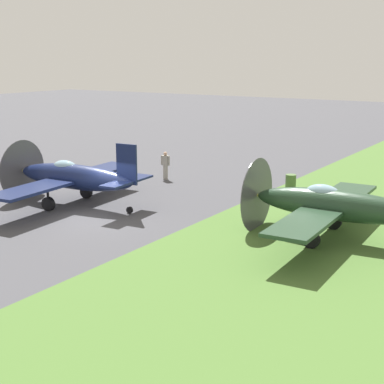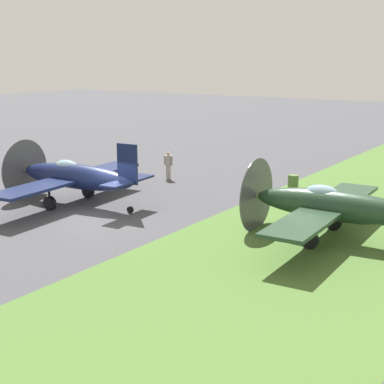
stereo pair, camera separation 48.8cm
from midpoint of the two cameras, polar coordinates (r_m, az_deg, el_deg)
ground_plane at (r=27.84m, az=-9.34°, el=-2.56°), size 160.00×160.00×0.00m
grass_verge at (r=22.76m, az=9.27°, el=-6.13°), size 120.00×11.00×0.01m
airplane_lead at (r=30.25m, az=-12.08°, el=1.47°), size 9.99×7.90×3.55m
airplane_wingman at (r=24.58m, az=13.07°, el=-1.23°), size 9.97×7.91×3.56m
ground_crew_chief at (r=36.04m, az=-3.01°, el=2.67°), size 0.38×0.63×1.73m
fuel_drum at (r=33.60m, az=9.23°, el=0.94°), size 0.60×0.60×0.90m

